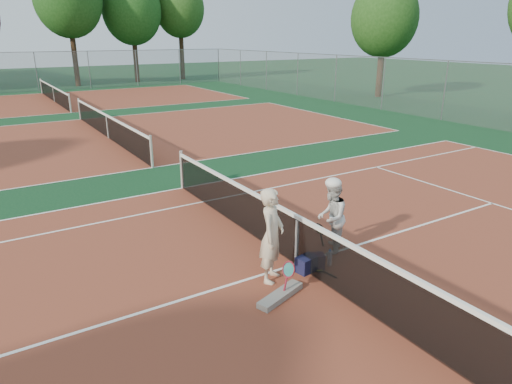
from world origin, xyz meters
TOP-DOWN VIEW (x-y plane):
  - ground at (0.00, 0.00)m, footprint 130.00×130.00m
  - court_main at (0.00, 0.00)m, footprint 23.77×10.97m
  - court_far_a at (0.00, 13.50)m, footprint 23.77×10.97m
  - court_far_b at (0.00, 27.00)m, footprint 23.77×10.97m
  - net_main at (0.00, 0.00)m, footprint 0.10×10.98m
  - net_far_a at (0.00, 13.50)m, footprint 0.10×10.98m
  - net_far_b at (0.00, 27.00)m, footprint 0.10×10.98m
  - fence_back at (0.00, 34.00)m, footprint 32.00×0.06m
  - fence_right at (16.00, 6.75)m, footprint 0.06×54.50m
  - player_a at (-0.71, -0.21)m, footprint 0.74×0.73m
  - player_b at (0.92, 0.10)m, footprint 0.93×0.91m
  - racket_red at (-0.73, -0.75)m, footprint 0.31×0.33m
  - racket_black_held at (0.80, 0.30)m, footprint 0.30×0.32m
  - racket_spare at (0.22, -0.36)m, footprint 0.37×0.64m
  - sports_bag_navy at (-0.00, -0.32)m, footprint 0.42×0.32m
  - sports_bag_purple at (0.21, -0.29)m, footprint 0.42×0.36m
  - net_cover_canvas at (-0.94, -0.82)m, footprint 1.02×0.54m
  - water_bottle at (0.52, -0.37)m, footprint 0.09×0.09m
  - tree_back_4 at (9.11, 37.54)m, footprint 5.31×5.31m
  - tree_back_5 at (14.01, 38.06)m, footprint 4.77×4.77m
  - tree_right_1 at (20.35, 17.48)m, footprint 4.57×4.57m

SIDE VIEW (x-z plane):
  - ground at x=0.00m, z-range 0.00..0.00m
  - court_main at x=0.00m, z-range 0.00..0.01m
  - court_far_a at x=0.00m, z-range 0.00..0.01m
  - court_far_b at x=0.00m, z-range 0.00..0.01m
  - racket_spare at x=0.22m, z-range 0.00..0.03m
  - net_cover_canvas at x=-0.94m, z-range 0.00..0.11m
  - sports_bag_purple at x=0.21m, z-range 0.00..0.28m
  - sports_bag_navy at x=0.00m, z-range 0.00..0.30m
  - water_bottle at x=0.52m, z-range 0.00..0.30m
  - racket_black_held at x=0.80m, z-range 0.00..0.57m
  - racket_red at x=-0.73m, z-range 0.00..0.58m
  - net_main at x=0.00m, z-range 0.00..1.02m
  - net_far_a at x=0.00m, z-range 0.00..1.02m
  - net_far_b at x=0.00m, z-range 0.00..1.02m
  - player_b at x=0.92m, z-range 0.00..1.51m
  - player_a at x=-0.71m, z-range 0.00..1.72m
  - fence_back at x=0.00m, z-range 0.00..3.00m
  - fence_right at x=16.00m, z-range 0.00..3.00m
  - tree_right_1 at x=20.35m, z-range 1.32..9.28m
  - tree_back_4 at x=9.11m, z-range 1.63..11.04m
  - tree_back_5 at x=14.01m, z-range 1.94..11.36m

